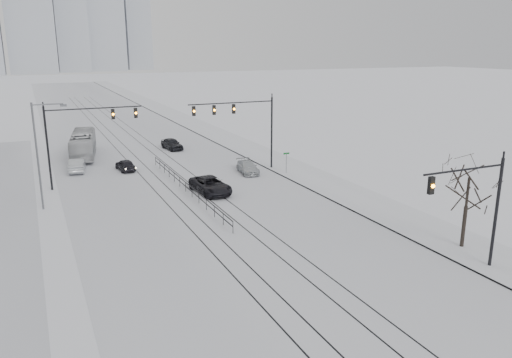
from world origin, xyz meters
name	(u,v)px	position (x,y,z in m)	size (l,w,h in m)	color
road	(127,140)	(0.00, 60.00, 0.01)	(22.00, 260.00, 0.02)	silver
sidewalk_east	(213,133)	(13.50, 60.00, 0.08)	(5.00, 260.00, 0.16)	silver
curb	(198,134)	(11.05, 60.00, 0.06)	(0.10, 260.00, 0.12)	gray
tram_rails	(160,169)	(0.00, 40.00, 0.02)	(5.30, 180.00, 0.01)	black
skyline	(56,11)	(5.02, 273.63, 30.65)	(96.00, 48.00, 72.00)	#9BA1AA
traffic_mast_near	(479,201)	(10.79, 6.00, 4.56)	(6.10, 0.37, 7.00)	black
traffic_mast_ne	(244,119)	(8.15, 34.99, 5.76)	(9.60, 0.37, 8.00)	black
traffic_mast_nw	(80,130)	(-8.52, 36.00, 5.57)	(9.10, 0.37, 8.00)	black
street_light_west	(40,149)	(-12.20, 30.00, 5.21)	(2.73, 0.25, 9.00)	#595B60
bare_tree	(468,185)	(13.20, 9.00, 4.49)	(4.40, 4.40, 6.10)	black
median_fence	(186,187)	(0.00, 30.00, 0.53)	(0.06, 24.00, 1.00)	black
street_sign	(286,160)	(11.80, 32.00, 1.61)	(0.70, 0.06, 2.40)	#595B60
sedan_sb_inner	(125,165)	(-3.66, 40.82, 0.65)	(1.53, 3.79, 1.29)	black
sedan_sb_outer	(77,165)	(-8.57, 42.56, 0.76)	(1.60, 4.59, 1.51)	#AEB3B6
sedan_nb_front	(210,185)	(2.00, 28.61, 0.76)	(2.53, 5.49, 1.52)	black
sedan_nb_right	(248,167)	(8.25, 34.21, 0.64)	(1.79, 4.41, 1.28)	#B7BCC0
sedan_nb_far	(172,144)	(4.15, 50.15, 0.75)	(1.77, 4.40, 1.50)	black
box_truck	(83,145)	(-7.05, 50.22, 1.57)	(2.63, 11.25, 3.13)	#BABBBE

